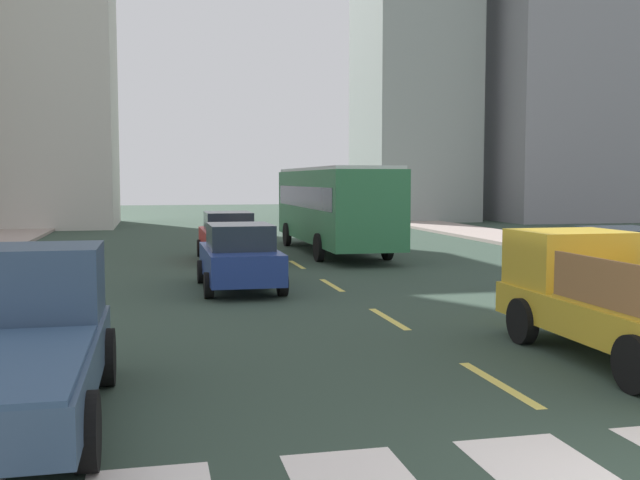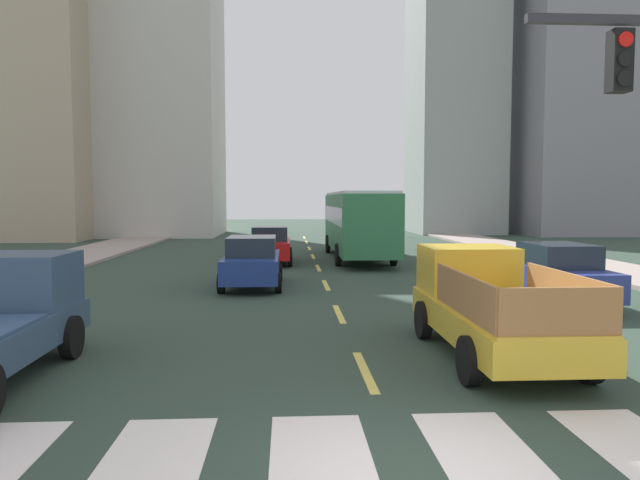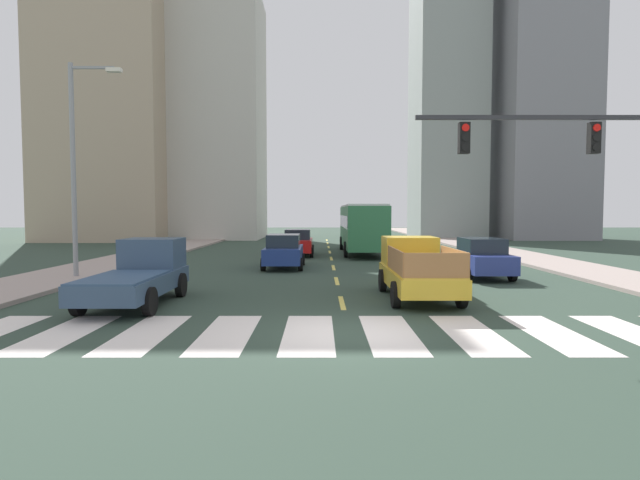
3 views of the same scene
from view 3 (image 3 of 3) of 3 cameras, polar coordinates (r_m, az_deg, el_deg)
ground_plane at (r=12.08m, az=3.25°, el=-10.48°), size 160.00×160.00×0.00m
sidewalk_right at (r=32.41m, az=22.88°, el=-1.97°), size 3.72×110.00×0.15m
sidewalk_left at (r=31.90m, az=-20.75°, el=-2.01°), size 3.72×110.00×0.15m
crosswalk_stripe_1 at (r=13.48m, az=-26.99°, el=-9.37°), size 1.18×3.95×0.01m
crosswalk_stripe_2 at (r=12.74m, az=-19.16°, el=-9.92°), size 1.18×3.95×0.01m
crosswalk_stripe_3 at (r=12.26m, az=-10.52°, el=-10.31°), size 1.18×3.95×0.01m
crosswalk_stripe_4 at (r=12.06m, az=-1.37°, el=-10.48°), size 1.18×3.95×0.01m
crosswalk_stripe_5 at (r=12.17m, az=7.84°, el=-10.38°), size 1.18×3.95×0.01m
crosswalk_stripe_6 at (r=12.58m, az=16.66°, el=-10.05°), size 1.18×3.95×0.01m
crosswalk_stripe_7 at (r=13.25m, az=24.73°, el=-9.53°), size 1.18×3.95×0.01m
crosswalk_stripe_8 at (r=14.15m, az=31.88°, el=-8.92°), size 1.18×3.95×0.01m
lane_dash_0 at (r=15.99m, az=2.42°, el=-7.08°), size 0.16×2.40×0.01m
lane_dash_1 at (r=20.92m, az=1.82°, el=-4.64°), size 0.16×2.40×0.01m
lane_dash_2 at (r=25.88m, az=1.45°, el=-3.13°), size 0.16×2.40×0.01m
lane_dash_3 at (r=30.86m, az=1.20°, el=-2.10°), size 0.16×2.40×0.01m
lane_dash_4 at (r=35.84m, az=1.03°, el=-1.36°), size 0.16×2.40×0.01m
lane_dash_5 at (r=40.82m, az=0.89°, el=-0.80°), size 0.16×2.40×0.01m
lane_dash_6 at (r=45.81m, az=0.79°, el=-0.37°), size 0.16×2.40×0.01m
lane_dash_7 at (r=50.80m, az=0.70°, el=-0.01°), size 0.16×2.40×0.01m
pickup_stakebed at (r=17.28m, az=10.70°, el=-3.23°), size 2.18×5.20×1.96m
pickup_dark at (r=16.87m, az=-19.70°, el=-3.57°), size 2.18×5.20×1.96m
city_bus at (r=34.54m, az=4.67°, el=1.70°), size 2.72×10.80×3.32m
sedan_far at (r=25.64m, az=-4.18°, el=-1.27°), size 2.02×4.40×1.72m
sedan_mid at (r=32.78m, az=-2.58°, el=-0.29°), size 2.02×4.40×1.72m
sedan_near_left at (r=23.07m, az=17.59°, el=-1.91°), size 2.02×4.40×1.72m
traffic_signal_gantry at (r=16.26m, az=31.91°, el=7.45°), size 8.89×0.27×6.00m
streetlight_left at (r=23.56m, az=-25.85°, el=8.03°), size 2.20×0.28×9.00m
tower_tall_centre at (r=60.80m, az=14.10°, el=19.28°), size 7.13×8.33×39.57m
block_mid_left at (r=59.91m, az=23.96°, el=16.43°), size 8.76×7.75×33.67m
block_mid_right at (r=57.65m, az=-22.60°, el=17.81°), size 11.95×11.12×35.25m
block_low_right at (r=56.82m, az=-12.51°, el=13.26°), size 11.32×9.77×25.70m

